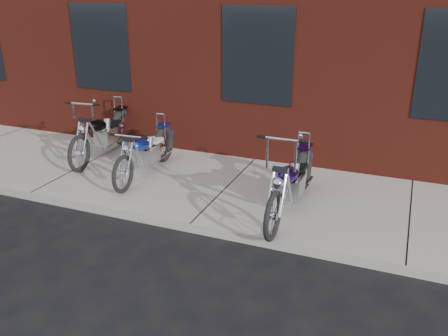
% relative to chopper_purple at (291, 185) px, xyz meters
% --- Properties ---
extents(ground, '(120.00, 120.00, 0.00)m').
position_rel_chopper_purple_xyz_m(ground, '(-1.26, -0.94, -0.60)').
color(ground, black).
rests_on(ground, ground).
extents(sidewalk, '(22.00, 3.00, 0.15)m').
position_rel_chopper_purple_xyz_m(sidewalk, '(-1.26, 0.56, -0.52)').
color(sidewalk, '#A4A19A').
rests_on(sidewalk, ground).
extents(chopper_purple, '(0.60, 2.48, 1.39)m').
position_rel_chopper_purple_xyz_m(chopper_purple, '(0.00, 0.00, 0.00)').
color(chopper_purple, black).
rests_on(chopper_purple, sidewalk).
extents(chopper_blue, '(0.56, 2.29, 0.99)m').
position_rel_chopper_purple_xyz_m(chopper_blue, '(-2.84, 0.53, -0.04)').
color(chopper_blue, black).
rests_on(chopper_blue, sidewalk).
extents(chopper_third, '(0.60, 2.47, 1.26)m').
position_rel_chopper_purple_xyz_m(chopper_third, '(-4.19, 1.11, -0.00)').
color(chopper_third, black).
rests_on(chopper_third, sidewalk).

